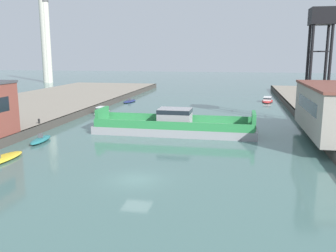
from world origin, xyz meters
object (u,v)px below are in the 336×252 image
at_px(moored_boat_near_left, 41,140).
at_px(smokestack_distant_b, 47,38).
at_px(chain_ferry, 175,126).
at_px(smokestack_distant_a, 45,30).
at_px(moored_boat_mid_right, 267,100).
at_px(crane_tower, 321,32).
at_px(moored_boat_mid_left, 101,111).
at_px(moored_boat_near_right, 130,101).

relative_size(moored_boat_near_left, smokestack_distant_b, 0.16).
height_order(chain_ferry, smokestack_distant_a, smokestack_distant_a).
bearing_deg(moored_boat_mid_right, crane_tower, -79.09).
relative_size(smokestack_distant_a, smokestack_distant_b, 1.17).
bearing_deg(moored_boat_mid_left, moored_boat_near_right, 89.34).
bearing_deg(moored_boat_near_right, moored_boat_near_left, -89.46).
distance_m(smokestack_distant_a, smokestack_distant_b, 2.91).
distance_m(moored_boat_near_right, moored_boat_mid_right, 32.13).
distance_m(moored_boat_mid_left, smokestack_distant_b, 84.86).
bearing_deg(chain_ferry, crane_tower, 27.50).
height_order(moored_boat_mid_left, smokestack_distant_a, smokestack_distant_a).
distance_m(chain_ferry, moored_boat_near_left, 17.95).
height_order(moored_boat_near_left, moored_boat_mid_right, moored_boat_mid_right).
height_order(moored_boat_near_left, smokestack_distant_a, smokestack_distant_a).
distance_m(moored_boat_near_left, moored_boat_mid_left, 22.68).
xyz_separation_m(chain_ferry, moored_boat_mid_right, (15.30, 37.88, -0.59)).
xyz_separation_m(moored_boat_mid_left, moored_boat_mid_right, (31.71, 23.62, -0.04)).
bearing_deg(moored_boat_mid_right, moored_boat_mid_left, -143.31).
distance_m(moored_boat_near_left, moored_boat_near_right, 40.01).
xyz_separation_m(crane_tower, smokestack_distant_a, (-85.46, 72.18, 5.50)).
distance_m(chain_ferry, smokestack_distant_a, 106.93).
xyz_separation_m(moored_boat_near_left, moored_boat_near_right, (-0.38, 40.01, -0.10)).
bearing_deg(moored_boat_near_left, moored_boat_mid_right, 56.08).
height_order(moored_boat_near_left, moored_boat_near_right, moored_boat_near_left).
height_order(chain_ferry, moored_boat_mid_left, chain_ferry).
height_order(moored_boat_near_left, smokestack_distant_b, smokestack_distant_b).
height_order(moored_boat_mid_right, crane_tower, crane_tower).
relative_size(moored_boat_near_left, moored_boat_near_right, 0.86).
height_order(chain_ferry, moored_boat_near_left, chain_ferry).
xyz_separation_m(chain_ferry, moored_boat_near_left, (-15.83, -8.42, -0.77)).
xyz_separation_m(moored_boat_near_left, moored_boat_mid_right, (31.13, 46.30, 0.18)).
relative_size(moored_boat_mid_left, smokestack_distant_a, 0.15).
bearing_deg(crane_tower, chain_ferry, -152.50).
height_order(moored_boat_mid_left, moored_boat_mid_right, moored_boat_mid_left).
distance_m(chain_ferry, moored_boat_near_right, 35.51).
distance_m(moored_boat_mid_right, smokestack_distant_b, 92.55).
height_order(moored_boat_near_right, moored_boat_mid_right, moored_boat_mid_right).
distance_m(chain_ferry, crane_tower, 26.68).
height_order(smokestack_distant_a, smokestack_distant_b, smokestack_distant_a).
height_order(crane_tower, smokestack_distant_b, smokestack_distant_b).
distance_m(moored_boat_mid_left, crane_tower, 39.61).
height_order(moored_boat_near_right, moored_boat_mid_left, moored_boat_mid_left).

